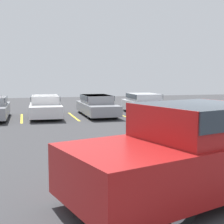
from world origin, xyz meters
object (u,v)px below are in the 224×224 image
parked_sedan_c (97,105)px  parked_sedan_d (144,103)px  parked_sedan_b (45,106)px  pickup_truck (210,148)px

parked_sedan_c → parked_sedan_d: bearing=92.0°
parked_sedan_b → parked_sedan_d: parked_sedan_d is taller
pickup_truck → parked_sedan_d: pickup_truck is taller
parked_sedan_b → parked_sedan_d: 6.02m
pickup_truck → parked_sedan_b: size_ratio=1.32×
parked_sedan_b → parked_sedan_c: bearing=89.6°
parked_sedan_b → parked_sedan_d: bearing=92.0°
parked_sedan_d → parked_sedan_c: bearing=-85.2°
parked_sedan_c → parked_sedan_d: size_ratio=1.04×
pickup_truck → parked_sedan_d: size_ratio=1.37×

